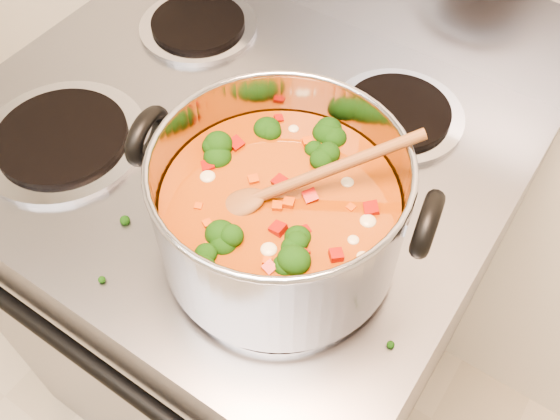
% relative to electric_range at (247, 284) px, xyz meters
% --- Properties ---
extents(electric_range, '(0.78, 0.71, 1.08)m').
position_rel_electric_range_xyz_m(electric_range, '(0.00, 0.00, 0.00)').
color(electric_range, gray).
rests_on(electric_range, ground).
extents(stockpot, '(0.35, 0.28, 0.17)m').
position_rel_electric_range_xyz_m(stockpot, '(0.18, -0.14, 0.54)').
color(stockpot, '#9C9CA3').
rests_on(stockpot, electric_range).
extents(wooden_spoon, '(0.18, 0.18, 0.09)m').
position_rel_electric_range_xyz_m(wooden_spoon, '(0.18, -0.13, 0.58)').
color(wooden_spoon, brown).
rests_on(wooden_spoon, stockpot).
extents(cooktop_crumbs, '(0.31, 0.28, 0.01)m').
position_rel_electric_range_xyz_m(cooktop_crumbs, '(0.19, -0.21, 0.46)').
color(cooktop_crumbs, black).
rests_on(cooktop_crumbs, electric_range).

